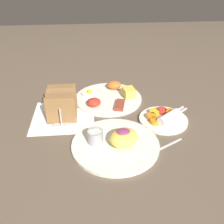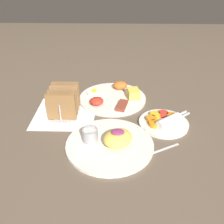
{
  "view_description": "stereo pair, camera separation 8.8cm",
  "coord_description": "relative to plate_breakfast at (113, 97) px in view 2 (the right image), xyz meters",
  "views": [
    {
      "loc": [
        -0.05,
        -0.73,
        0.5
      ],
      "look_at": [
        0.01,
        0.01,
        0.03
      ],
      "focal_mm": 40.0,
      "sensor_mm": 36.0,
      "label": 1
    },
    {
      "loc": [
        0.03,
        -0.73,
        0.5
      ],
      "look_at": [
        0.01,
        0.01,
        0.03
      ],
      "focal_mm": 40.0,
      "sensor_mm": 36.0,
      "label": 2
    }
  ],
  "objects": [
    {
      "name": "plate_condiments",
      "position": [
        0.18,
        -0.18,
        0.0
      ],
      "size": [
        0.18,
        0.17,
        0.04
      ],
      "color": "silver",
      "rests_on": "ground_plane"
    },
    {
      "name": "plate_foreground",
      "position": [
        -0.0,
        -0.29,
        0.0
      ],
      "size": [
        0.27,
        0.27,
        0.06
      ],
      "color": "silver",
      "rests_on": "ground_plane"
    },
    {
      "name": "plate_breakfast",
      "position": [
        0.0,
        0.0,
        0.0
      ],
      "size": [
        0.27,
        0.27,
        0.05
      ],
      "color": "silver",
      "rests_on": "ground_plane"
    },
    {
      "name": "ground_plane",
      "position": [
        -0.02,
        -0.16,
        -0.01
      ],
      "size": [
        3.0,
        3.0,
        0.0
      ],
      "primitive_type": "plane",
      "color": "brown"
    },
    {
      "name": "teaspoon",
      "position": [
        0.13,
        -0.32,
        -0.01
      ],
      "size": [
        0.12,
        0.07,
        0.01
      ],
      "color": "silver",
      "rests_on": "ground_plane"
    },
    {
      "name": "napkin_flat",
      "position": [
        -0.18,
        -0.12,
        -0.01
      ],
      "size": [
        0.22,
        0.22,
        0.0
      ],
      "color": "white",
      "rests_on": "ground_plane"
    },
    {
      "name": "toast_rack",
      "position": [
        -0.18,
        -0.12,
        0.04
      ],
      "size": [
        0.1,
        0.15,
        0.1
      ],
      "color": "#B7B7BC",
      "rests_on": "ground_plane"
    }
  ]
}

